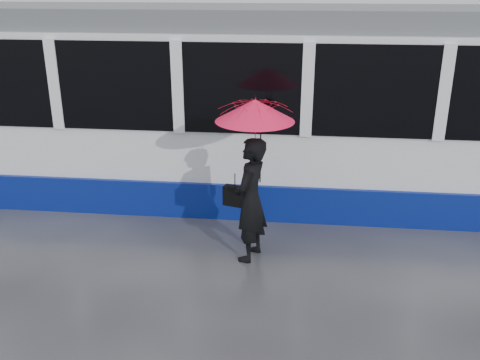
# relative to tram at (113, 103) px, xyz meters

# --- Properties ---
(ground) EXTENTS (90.00, 90.00, 0.00)m
(ground) POSITION_rel_tram_xyz_m (1.59, -2.50, -1.64)
(ground) COLOR #2E2E34
(ground) RESTS_ON ground
(rails) EXTENTS (34.00, 1.51, 0.02)m
(rails) POSITION_rel_tram_xyz_m (1.59, -0.00, -1.63)
(rails) COLOR #3F3D38
(rails) RESTS_ON ground
(tram) EXTENTS (26.00, 2.56, 3.35)m
(tram) POSITION_rel_tram_xyz_m (0.00, 0.00, 0.00)
(tram) COLOR white
(tram) RESTS_ON ground
(woman) EXTENTS (0.60, 0.75, 1.80)m
(woman) POSITION_rel_tram_xyz_m (2.76, -2.49, -0.74)
(woman) COLOR black
(woman) RESTS_ON ground
(umbrella) EXTENTS (1.32, 1.32, 1.22)m
(umbrella) POSITION_rel_tram_xyz_m (2.81, -2.49, 0.34)
(umbrella) COLOR #F61488
(umbrella) RESTS_ON ground
(handbag) EXTENTS (0.35, 0.23, 0.46)m
(handbag) POSITION_rel_tram_xyz_m (2.54, -2.47, -0.69)
(handbag) COLOR black
(handbag) RESTS_ON ground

